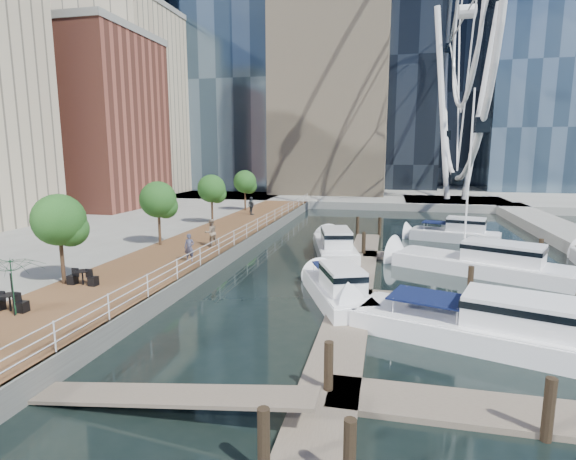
# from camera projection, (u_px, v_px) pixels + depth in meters

# --- Properties ---
(ground) EXTENTS (520.00, 520.00, 0.00)m
(ground) POSITION_uv_depth(u_px,v_px,m) (256.00, 358.00, 16.86)
(ground) COLOR black
(ground) RESTS_ON ground
(boardwalk) EXTENTS (6.00, 60.00, 1.00)m
(boardwalk) POSITION_uv_depth(u_px,v_px,m) (197.00, 250.00, 33.13)
(boardwalk) COLOR brown
(boardwalk) RESTS_ON ground
(seawall) EXTENTS (0.25, 60.00, 1.00)m
(seawall) POSITION_uv_depth(u_px,v_px,m) (236.00, 252.00, 32.48)
(seawall) COLOR #595954
(seawall) RESTS_ON ground
(land_far) EXTENTS (200.00, 114.00, 1.00)m
(land_far) POSITION_uv_depth(u_px,v_px,m) (370.00, 180.00, 114.85)
(land_far) COLOR gray
(land_far) RESTS_ON ground
(pier) EXTENTS (14.00, 12.00, 1.00)m
(pier) POSITION_uv_depth(u_px,v_px,m) (455.00, 203.00, 63.77)
(pier) COLOR gray
(pier) RESTS_ON ground
(railing) EXTENTS (0.10, 60.00, 1.05)m
(railing) POSITION_uv_depth(u_px,v_px,m) (234.00, 238.00, 32.33)
(railing) COLOR white
(railing) RESTS_ON boardwalk
(floating_docks) EXTENTS (16.00, 34.00, 2.60)m
(floating_docks) POSITION_uv_depth(u_px,v_px,m) (447.00, 284.00, 24.66)
(floating_docks) COLOR #6D6051
(floating_docks) RESTS_ON ground
(midrise_condos) EXTENTS (19.00, 67.00, 28.00)m
(midrise_condos) POSITION_uv_depth(u_px,v_px,m) (23.00, 97.00, 47.55)
(midrise_condos) COLOR #BCAD8E
(midrise_condos) RESTS_ON ground
(ferris_wheel) EXTENTS (5.80, 45.60, 47.80)m
(ferris_wheel) POSITION_uv_depth(u_px,v_px,m) (467.00, 12.00, 59.42)
(ferris_wheel) COLOR white
(ferris_wheel) RESTS_ON ground
(street_trees) EXTENTS (2.60, 42.60, 4.60)m
(street_trees) POSITION_uv_depth(u_px,v_px,m) (158.00, 200.00, 32.03)
(street_trees) COLOR #3F2B1C
(street_trees) RESTS_ON ground
(yacht_foreground) EXTENTS (12.16, 6.61, 2.15)m
(yacht_foreground) POSITION_uv_depth(u_px,v_px,m) (487.00, 344.00, 18.12)
(yacht_foreground) COLOR white
(yacht_foreground) RESTS_ON ground
(pedestrian_near) EXTENTS (0.68, 0.50, 1.72)m
(pedestrian_near) POSITION_uv_depth(u_px,v_px,m) (189.00, 248.00, 27.53)
(pedestrian_near) COLOR #494961
(pedestrian_near) RESTS_ON boardwalk
(pedestrian_mid) EXTENTS (1.18, 1.21, 1.96)m
(pedestrian_mid) POSITION_uv_depth(u_px,v_px,m) (211.00, 233.00, 31.93)
(pedestrian_mid) COLOR gray
(pedestrian_mid) RESTS_ON boardwalk
(pedestrian_far) EXTENTS (1.18, 1.10, 1.95)m
(pedestrian_far) POSITION_uv_depth(u_px,v_px,m) (251.00, 206.00, 47.97)
(pedestrian_far) COLOR #32393F
(pedestrian_far) RESTS_ON boardwalk
(moored_yachts) EXTENTS (22.54, 40.43, 11.50)m
(moored_yachts) POSITION_uv_depth(u_px,v_px,m) (482.00, 279.00, 27.37)
(moored_yachts) COLOR white
(moored_yachts) RESTS_ON ground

